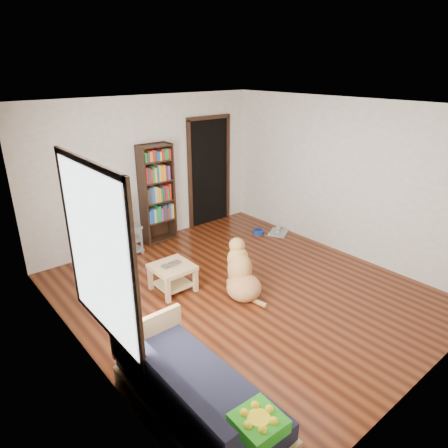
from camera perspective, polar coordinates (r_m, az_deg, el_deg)
ground at (r=5.89m, az=2.57°, el=-9.55°), size 5.00×5.00×0.00m
ceiling at (r=5.05m, az=3.08°, el=16.53°), size 5.00×5.00×0.00m
wall_back at (r=7.29m, az=-10.73°, el=7.42°), size 4.50×0.00×4.50m
wall_front at (r=4.03m, az=27.79°, el=-6.85°), size 4.50×0.00×4.50m
wall_left at (r=4.25m, az=-20.22°, el=-4.13°), size 0.00×5.00×5.00m
wall_right at (r=6.99m, az=16.59°, el=6.29°), size 0.00×5.00×5.00m
green_cushion at (r=3.46m, az=4.94°, el=-26.51°), size 0.38×0.38×0.12m
laptop at (r=5.74m, az=-7.27°, el=-5.88°), size 0.31×0.21×0.02m
dog_bowl at (r=7.80m, az=4.93°, el=-1.09°), size 0.22×0.22×0.08m
grey_rag at (r=7.85m, az=7.77°, el=-1.25°), size 0.50×0.47×0.03m
window at (r=3.74m, az=-17.64°, el=-3.96°), size 0.03×1.46×1.70m
doorway at (r=8.04m, az=-2.15°, el=7.79°), size 1.03×0.05×2.19m
tv_stand at (r=7.03m, az=-15.49°, el=-2.46°), size 0.90×0.45×0.50m
crt_tv at (r=6.87m, az=-15.96°, el=1.21°), size 0.55×0.52×0.58m
bookshelf at (r=7.26m, az=-9.61°, el=4.98°), size 0.60×0.30×1.80m
sofa at (r=3.94m, az=-4.59°, el=-23.52°), size 0.80×1.80×0.80m
coffee_table at (r=5.82m, az=-7.37°, el=-6.92°), size 0.55×0.55×0.40m
dog at (r=5.73m, az=2.46°, el=-7.19°), size 0.67×0.95×0.79m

